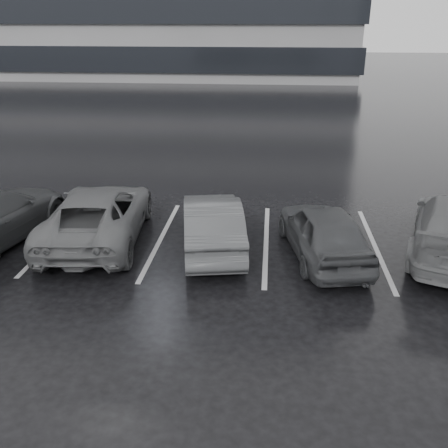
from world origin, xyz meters
The scene contains 5 objects.
ground centered at (0.00, 0.00, 0.00)m, with size 160.00×160.00×0.00m, color black.
car_main centered at (1.98, 1.81, 0.67)m, with size 1.57×3.91×1.33m, color black.
car_west_a centered at (-0.77, 2.09, 0.66)m, with size 1.41×4.03×1.33m, color #313134.
car_west_b centered at (-3.81, 2.33, 0.69)m, with size 2.29×4.97×1.38m, color #464648.
stall_stripes centered at (-0.80, 2.50, 0.00)m, with size 19.72×5.00×0.00m.
Camera 1 is at (0.61, -9.44, 5.46)m, focal length 40.00 mm.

